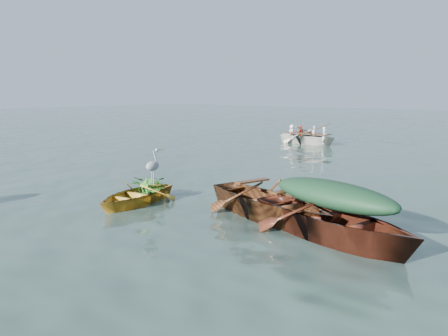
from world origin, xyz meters
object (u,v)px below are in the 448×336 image
Objects in this scene: yellow_dinghy at (135,204)px; heron at (153,172)px; green_tarp_boat at (331,240)px; open_wooden_boat at (269,219)px; rowed_boat at (307,144)px.

heron is (0.53, 0.14, 0.88)m from yellow_dinghy.
yellow_dinghy is 5.13m from green_tarp_boat.
open_wooden_boat is 5.55× the size of heron.
green_tarp_boat is 1.74m from open_wooden_boat.
heron is at bearing 5.19° from yellow_dinghy.
heron reaches higher than rowed_boat.
heron is (-2.89, -0.82, 0.88)m from open_wooden_boat.
green_tarp_boat is at bearing -4.52° from heron.
heron is at bearing 123.14° from open_wooden_boat.
green_tarp_boat reaches higher than yellow_dinghy.
green_tarp_boat is at bearing -3.48° from yellow_dinghy.
open_wooden_boat is at bearing 6.54° from heron.
open_wooden_boat is at bearing 90.00° from green_tarp_boat.
rowed_boat is (-2.66, 14.50, 0.00)m from yellow_dinghy.
open_wooden_boat is at bearing -153.12° from rowed_boat.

